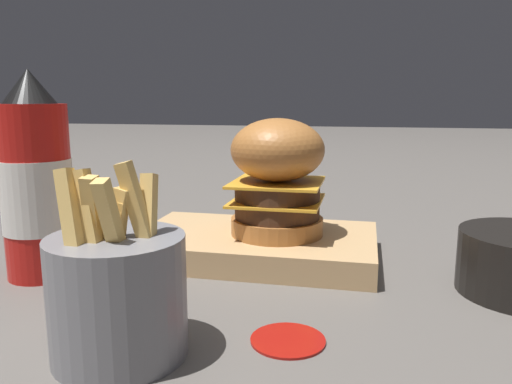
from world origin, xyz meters
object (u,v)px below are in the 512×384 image
(serving_board, at_px, (256,245))
(ketchup_bottle, at_px, (37,186))
(spoon, at_px, (307,203))
(burger, at_px, (277,176))
(fries_basket, at_px, (118,292))

(serving_board, xyz_separation_m, ketchup_bottle, (-0.21, -0.11, 0.08))
(spoon, bearing_deg, serving_board, 177.96)
(serving_board, distance_m, burger, 0.09)
(ketchup_bottle, bearing_deg, burger, 25.27)
(burger, bearing_deg, serving_board, -179.04)
(serving_board, bearing_deg, fries_basket, -100.83)
(burger, xyz_separation_m, ketchup_bottle, (-0.24, -0.11, -0.00))
(burger, relative_size, fries_basket, 0.94)
(fries_basket, bearing_deg, serving_board, 79.17)
(burger, distance_m, fries_basket, 0.27)
(serving_board, height_order, ketchup_bottle, ketchup_bottle)
(ketchup_bottle, distance_m, fries_basket, 0.22)
(fries_basket, bearing_deg, burger, 73.72)
(burger, xyz_separation_m, fries_basket, (-0.07, -0.25, -0.05))
(ketchup_bottle, distance_m, spoon, 0.49)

